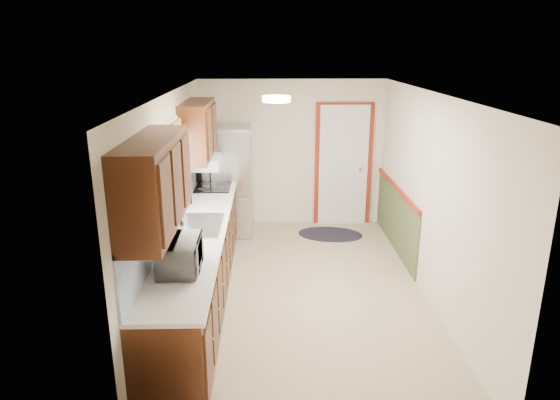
{
  "coord_description": "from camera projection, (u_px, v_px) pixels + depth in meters",
  "views": [
    {
      "loc": [
        -0.4,
        -5.55,
        2.9
      ],
      "look_at": [
        -0.26,
        0.09,
        1.15
      ],
      "focal_mm": 32.0,
      "sensor_mm": 36.0,
      "label": 1
    }
  ],
  "objects": [
    {
      "name": "ceiling_fixture",
      "position": [
        276.0,
        99.0,
        5.28
      ],
      "size": [
        0.3,
        0.3,
        0.06
      ],
      "primitive_type": "cylinder",
      "color": "#FFD88C",
      "rests_on": "room_shell"
    },
    {
      "name": "back_wall_trim",
      "position": [
        354.0,
        176.0,
        8.04
      ],
      "size": [
        1.12,
        2.3,
        2.08
      ],
      "color": "maroon",
      "rests_on": "ground"
    },
    {
      "name": "microwave",
      "position": [
        180.0,
        251.0,
        4.5
      ],
      "size": [
        0.31,
        0.55,
        0.37
      ],
      "primitive_type": "imported",
      "rotation": [
        0.0,
        0.0,
        1.59
      ],
      "color": "white",
      "rests_on": "kitchen_run"
    },
    {
      "name": "refrigerator",
      "position": [
        228.0,
        181.0,
        7.85
      ],
      "size": [
        0.73,
        0.73,
        1.73
      ],
      "rotation": [
        0.0,
        0.0,
        0.02
      ],
      "color": "#B7B7BC",
      "rests_on": "ground"
    },
    {
      "name": "room_shell",
      "position": [
        302.0,
        198.0,
        5.82
      ],
      "size": [
        3.2,
        5.2,
        2.52
      ],
      "color": "tan",
      "rests_on": "ground"
    },
    {
      "name": "rug",
      "position": [
        330.0,
        234.0,
        8.0
      ],
      "size": [
        1.13,
        0.84,
        0.01
      ],
      "primitive_type": "ellipsoid",
      "rotation": [
        0.0,
        0.0,
        -0.19
      ],
      "color": "black",
      "rests_on": "ground"
    },
    {
      "name": "cooktop",
      "position": [
        213.0,
        187.0,
        7.2
      ],
      "size": [
        0.51,
        0.61,
        0.02
      ],
      "primitive_type": "cube",
      "color": "black",
      "rests_on": "kitchen_run"
    },
    {
      "name": "kitchen_run",
      "position": [
        194.0,
        239.0,
        5.63
      ],
      "size": [
        0.63,
        4.0,
        2.2
      ],
      "color": "#3C1B0D",
      "rests_on": "ground"
    }
  ]
}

